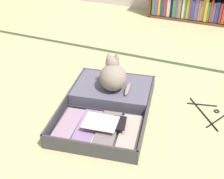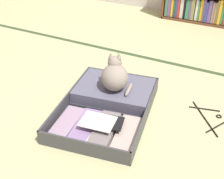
# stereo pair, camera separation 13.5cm
# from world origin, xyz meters

# --- Properties ---
(ground_plane) EXTENTS (10.00, 10.00, 0.00)m
(ground_plane) POSITION_xyz_m (0.00, 0.00, 0.00)
(ground_plane) COLOR tan
(tatami_border) EXTENTS (4.80, 0.05, 0.00)m
(tatami_border) POSITION_xyz_m (0.00, 0.96, 0.00)
(tatami_border) COLOR #334426
(tatami_border) RESTS_ON ground_plane
(open_suitcase) EXTENTS (0.74, 0.96, 0.11)m
(open_suitcase) POSITION_xyz_m (-0.09, 0.07, 0.05)
(open_suitcase) COLOR #3E3E42
(open_suitcase) RESTS_ON ground_plane
(black_cat) EXTENTS (0.28, 0.30, 0.28)m
(black_cat) POSITION_xyz_m (-0.11, 0.18, 0.21)
(black_cat) COLOR gray
(black_cat) RESTS_ON open_suitcase
(clothes_hanger) EXTENTS (0.29, 0.33, 0.01)m
(clothes_hanger) POSITION_xyz_m (0.60, 0.28, 0.01)
(clothes_hanger) COLOR black
(clothes_hanger) RESTS_ON ground_plane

